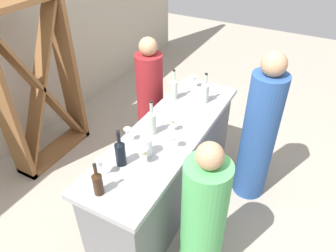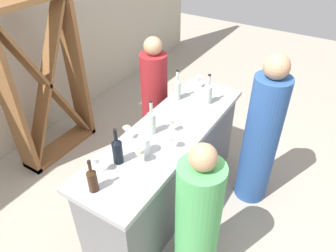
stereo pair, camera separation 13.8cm
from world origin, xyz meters
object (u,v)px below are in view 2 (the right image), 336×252
Objects in this scene: wine_glass_near_center at (140,152)px; water_pitcher at (144,146)px; wine_bottle_rightmost_clear_pale at (208,92)px; person_center_guest at (198,221)px; wine_bottle_leftmost_amber_brown at (92,179)px; wine_bottle_center_clear_pale at (152,121)px; wine_glass_far_center at (97,162)px; wine_rack at (46,84)px; wine_glass_far_right at (127,131)px; wine_glass_near_right at (171,123)px; wine_bottle_second_left_near_black at (117,150)px; person_right_guest at (155,103)px; wine_glass_near_left at (172,139)px; person_left_guest at (261,138)px; wine_glass_far_left at (199,80)px.

water_pitcher is (0.11, 0.04, -0.03)m from wine_glass_near_center.
person_center_guest reaches higher than wine_bottle_rightmost_clear_pale.
wine_bottle_leftmost_amber_brown is 0.79m from wine_bottle_center_clear_pale.
person_center_guest is at bearing -73.95° from wine_glass_far_center.
wine_glass_near_center is 0.12m from water_pitcher.
wine_glass_near_center is at bearing -106.40° from wine_rack.
wine_bottle_center_clear_pale reaches higher than wine_glass_near_center.
wine_bottle_center_clear_pale is 2.01× the size of wine_glass_far_center.
wine_glass_far_right is at bearing 7.72° from wine_glass_far_center.
wine_rack is 1.70m from water_pitcher.
wine_glass_near_right is (-0.02, -1.69, 0.10)m from wine_rack.
person_right_guest is (1.21, 0.46, -0.37)m from wine_bottle_second_left_near_black.
person_right_guest is at bearing 43.81° from wine_glass_near_right.
wine_bottle_center_clear_pale is at bearing -1.17° from wine_bottle_second_left_near_black.
wine_rack reaches higher than wine_glass_far_center.
water_pitcher is (0.52, -0.08, -0.02)m from wine_bottle_leftmost_amber_brown.
wine_glass_near_left is at bearing -71.30° from person_right_guest.
wine_rack is 6.78× the size of wine_bottle_leftmost_amber_brown.
water_pitcher reaches higher than wine_glass_near_center.
wine_bottle_rightmost_clear_pale is 0.69m from person_left_guest.
wine_bottle_rightmost_clear_pale is (0.72, -0.20, -0.00)m from wine_bottle_center_clear_pale.
wine_bottle_center_clear_pale is 2.03× the size of water_pitcher.
wine_glass_far_center is 0.90m from person_center_guest.
wine_glass_far_right is at bearing 105.10° from wine_glass_near_left.
wine_bottle_second_left_near_black is 0.84m from person_center_guest.
wine_bottle_second_left_near_black is 1.41m from wine_glass_far_left.
wine_glass_far_center is 1.01× the size of water_pitcher.
wine_bottle_rightmost_clear_pale is 1.39m from wine_glass_far_center.
wine_bottle_center_clear_pale reaches higher than water_pitcher.
wine_bottle_second_left_near_black reaches higher than wine_glass_far_left.
wine_glass_far_left is (1.41, 0.01, -0.02)m from wine_bottle_second_left_near_black.
wine_glass_near_left is at bearing -37.70° from wine_bottle_second_left_near_black.
wine_glass_far_center is (-0.27, 0.20, 0.01)m from wine_glass_near_center.
wine_glass_far_right is at bearing 56.36° from wine_glass_near_center.
wine_rack reaches higher than wine_bottle_rightmost_clear_pale.
person_right_guest reaches higher than person_center_guest.
person_center_guest is (0.37, -0.68, -0.41)m from wine_bottle_leftmost_amber_brown.
wine_bottle_center_clear_pale is 0.30m from water_pitcher.
wine_glass_near_left is 0.10× the size of person_center_guest.
wine_rack is at bearing 89.37° from wine_glass_near_right.
wine_rack is at bearing -172.38° from person_right_guest.
wine_glass_near_center is (-0.50, -1.69, 0.11)m from wine_rack.
person_center_guest reaches higher than wine_glass_far_center.
wine_bottle_center_clear_pale is 0.93m from person_center_guest.
wine_bottle_rightmost_clear_pale is 0.20× the size of person_left_guest.
person_left_guest reaches higher than wine_bottle_second_left_near_black.
wine_bottle_rightmost_clear_pale reaches higher than wine_glass_far_left.
wine_glass_near_right is at bearing -63.32° from person_center_guest.
wine_bottle_rightmost_clear_pale is (1.19, -0.21, -0.00)m from wine_bottle_second_left_near_black.
wine_glass_near_left is at bearing -164.56° from wine_glass_far_left.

